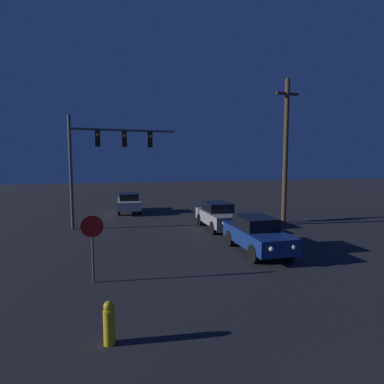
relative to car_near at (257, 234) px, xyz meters
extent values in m
cube|color=navy|center=(0.00, -0.04, -0.11)|extent=(1.77, 4.00, 0.64)
cube|color=black|center=(0.01, 0.16, 0.46)|extent=(1.44, 1.88, 0.50)
cylinder|color=black|center=(0.69, -1.29, -0.43)|extent=(0.21, 0.71, 0.71)
cylinder|color=black|center=(-0.79, -1.23, -0.43)|extent=(0.21, 0.71, 0.71)
cylinder|color=black|center=(0.79, 1.15, -0.43)|extent=(0.21, 0.71, 0.71)
cylinder|color=black|center=(-0.69, 1.21, -0.43)|extent=(0.21, 0.71, 0.71)
sphere|color=#F9EFC6|center=(0.36, -2.05, -0.04)|extent=(0.18, 0.18, 0.18)
sphere|color=#F9EFC6|center=(-0.53, -2.01, -0.04)|extent=(0.18, 0.18, 0.18)
cube|color=#99999E|center=(0.11, 4.71, -0.11)|extent=(1.70, 3.97, 0.64)
cube|color=black|center=(0.11, 4.90, 0.46)|extent=(1.41, 1.86, 0.50)
cylinder|color=black|center=(0.82, 3.47, -0.43)|extent=(0.19, 0.71, 0.71)
cylinder|color=black|center=(-0.66, 3.50, -0.43)|extent=(0.19, 0.71, 0.71)
cylinder|color=black|center=(0.88, 5.91, -0.43)|extent=(0.19, 0.71, 0.71)
cylinder|color=black|center=(-0.61, 5.94, -0.43)|extent=(0.19, 0.71, 0.71)
sphere|color=#F9EFC6|center=(0.51, 2.71, -0.04)|extent=(0.18, 0.18, 0.18)
sphere|color=#F9EFC6|center=(-0.38, 2.73, -0.04)|extent=(0.18, 0.18, 0.18)
cube|color=beige|center=(-4.37, 12.05, -0.11)|extent=(1.77, 4.00, 0.64)
cube|color=black|center=(-4.38, 11.85, 0.46)|extent=(1.44, 1.88, 0.50)
cylinder|color=black|center=(-5.06, 13.30, -0.43)|extent=(0.21, 0.71, 0.71)
cylinder|color=black|center=(-3.58, 13.24, -0.43)|extent=(0.21, 0.71, 0.71)
cylinder|color=black|center=(-5.16, 10.86, -0.43)|extent=(0.21, 0.71, 0.71)
cylinder|color=black|center=(-3.68, 10.80, -0.43)|extent=(0.21, 0.71, 0.71)
sphere|color=#F9EFC6|center=(-4.73, 14.06, -0.04)|extent=(0.18, 0.18, 0.18)
sphere|color=#F9EFC6|center=(-3.85, 14.02, -0.04)|extent=(0.18, 0.18, 0.18)
cylinder|color=#4C4C51|center=(-7.92, 6.90, 2.44)|extent=(0.18, 0.18, 6.44)
cube|color=#4C4C51|center=(-4.94, 6.90, 4.89)|extent=(5.95, 0.12, 0.12)
cube|color=black|center=(-6.43, 6.90, 4.38)|extent=(0.28, 0.28, 0.90)
cylinder|color=orange|center=(-6.43, 6.75, 4.58)|extent=(0.20, 0.02, 0.20)
cube|color=black|center=(-4.94, 6.90, 4.38)|extent=(0.28, 0.28, 0.90)
cylinder|color=orange|center=(-4.94, 6.75, 4.58)|extent=(0.20, 0.02, 0.20)
cube|color=black|center=(-3.45, 6.90, 4.38)|extent=(0.28, 0.28, 0.90)
cylinder|color=orange|center=(-3.45, 6.75, 4.58)|extent=(0.20, 0.02, 0.20)
cylinder|color=#4C4C51|center=(-6.54, -1.49, 0.30)|extent=(0.07, 0.07, 2.15)
cylinder|color=red|center=(-6.54, -1.51, 1.03)|extent=(0.68, 0.03, 0.68)
cylinder|color=#4C3823|center=(4.39, 4.66, 3.58)|extent=(0.28, 0.28, 8.72)
cube|color=#4C3823|center=(4.39, 4.66, 7.07)|extent=(1.44, 0.14, 0.14)
cylinder|color=gold|center=(-6.12, -4.98, -0.40)|extent=(0.24, 0.24, 0.75)
sphere|color=gold|center=(-6.12, -4.98, 0.04)|extent=(0.22, 0.22, 0.22)
camera|label=1|loc=(-6.14, -11.14, 2.98)|focal=28.00mm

